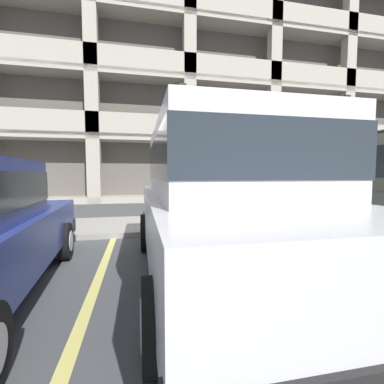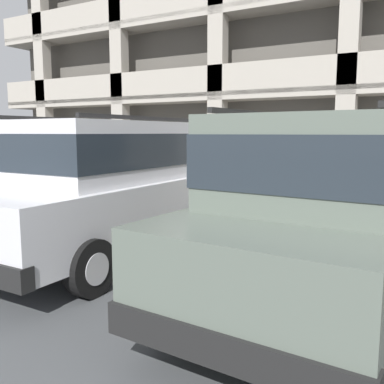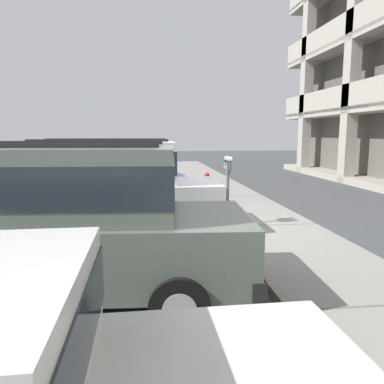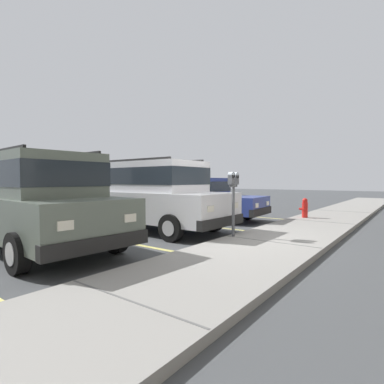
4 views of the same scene
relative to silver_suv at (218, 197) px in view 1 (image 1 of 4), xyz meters
name	(u,v)px [view 1 (image 1 of 4)]	position (x,y,z in m)	size (l,w,h in m)	color
ground_plane	(188,240)	(0.03, 2.26, -1.14)	(80.00, 80.00, 0.10)	#444749
sidewalk	(179,224)	(0.03, 3.56, -1.03)	(40.00, 2.20, 0.12)	gray
parking_stall_lines	(290,252)	(1.62, 0.86, -1.08)	(12.83, 4.80, 0.01)	#DBD16B
silver_suv	(218,197)	(0.00, 0.00, 0.00)	(2.05, 4.79, 2.03)	silver
parking_meter_near	(182,180)	(-0.04, 2.61, 0.17)	(0.35, 0.12, 1.53)	#595B60
parking_garage	(174,62)	(1.54, 14.77, 7.95)	(32.00, 10.00, 19.25)	#5C5851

